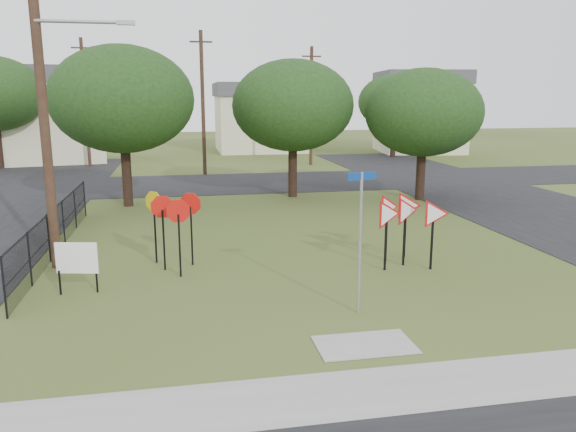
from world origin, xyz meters
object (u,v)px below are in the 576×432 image
object	(u,v)px
street_name_sign	(360,235)
stop_sign_cluster	(171,213)
info_board	(77,260)
yield_sign_cluster	(404,213)

from	to	relation	value
street_name_sign	stop_sign_cluster	distance (m)	6.14
street_name_sign	stop_sign_cluster	size ratio (longest dim) A/B	1.49
street_name_sign	info_board	xyz separation A→B (m)	(-6.68, 2.63, -0.98)
info_board	street_name_sign	bearing A→B (deg)	-21.53
stop_sign_cluster	street_name_sign	bearing A→B (deg)	-45.60
yield_sign_cluster	info_board	world-z (taller)	yield_sign_cluster
stop_sign_cluster	info_board	world-z (taller)	stop_sign_cluster
yield_sign_cluster	info_board	xyz separation A→B (m)	(-9.18, -0.84, -0.68)
yield_sign_cluster	info_board	bearing A→B (deg)	-174.76
yield_sign_cluster	info_board	distance (m)	9.24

